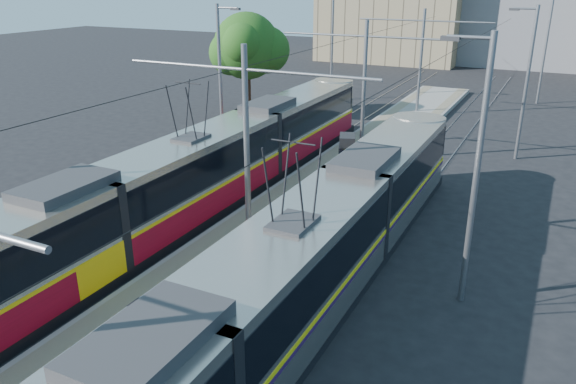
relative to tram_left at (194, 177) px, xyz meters
The scene contains 12 objects.
ground 10.55m from the tram_left, 69.78° to the right, with size 160.00×160.00×0.00m, color black.
platform 8.22m from the tram_left, 63.52° to the left, with size 4.00×50.00×0.30m, color gray.
tactile_strip_left 7.67m from the tram_left, 73.43° to the left, with size 0.70×50.00×0.01m, color gray.
tactile_strip_right 8.93m from the tram_left, 55.05° to the left, with size 0.70×50.00×0.01m, color gray.
rails 8.25m from the tram_left, 63.52° to the left, with size 8.71×70.00×0.03m.
tram_left is the anchor object (origin of this frame).
tram_right 9.12m from the tram_left, 37.87° to the right, with size 2.43×28.40×5.50m.
catenary 6.33m from the tram_left, 50.58° to the left, with size 9.20×70.00×7.00m.
street_lamps 12.05m from the tram_left, 72.22° to the left, with size 15.18×38.22×8.00m.
shelter 6.75m from the tram_left, 44.55° to the left, with size 1.07×1.34×2.57m.
tree 17.79m from the tram_left, 111.81° to the left, with size 4.93×4.56×7.16m.
building_left 50.87m from the tram_left, 97.26° to the left, with size 16.32×12.24×13.18m.
Camera 1 is at (9.37, -7.74, 9.28)m, focal length 35.00 mm.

